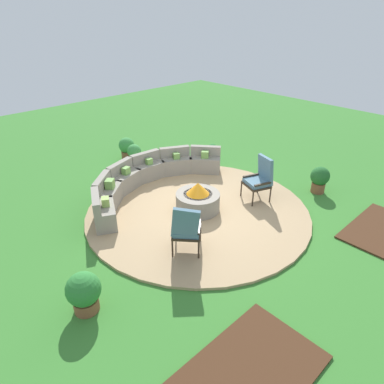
% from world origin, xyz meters
% --- Properties ---
extents(ground_plane, '(24.00, 24.00, 0.00)m').
position_xyz_m(ground_plane, '(0.00, 0.00, 0.00)').
color(ground_plane, '#387A2D').
extents(patio_circle, '(5.28, 5.28, 0.06)m').
position_xyz_m(patio_circle, '(0.00, 0.00, 0.03)').
color(patio_circle, tan).
rests_on(patio_circle, ground_plane).
extents(mulch_bed_left, '(2.02, 1.34, 0.04)m').
position_xyz_m(mulch_bed_left, '(-2.38, -3.44, 0.02)').
color(mulch_bed_left, '#472B19').
rests_on(mulch_bed_left, ground_plane).
extents(fire_pit, '(1.04, 1.04, 0.71)m').
position_xyz_m(fire_pit, '(0.00, 0.00, 0.33)').
color(fire_pit, gray).
rests_on(fire_pit, patio_circle).
extents(curved_stone_bench, '(4.42, 1.92, 0.74)m').
position_xyz_m(curved_stone_bench, '(-0.20, 1.70, 0.36)').
color(curved_stone_bench, gray).
rests_on(curved_stone_bench, patio_circle).
extents(lounge_chair_front_left, '(0.80, 0.83, 1.11)m').
position_xyz_m(lounge_chair_front_left, '(-1.29, -1.00, 0.62)').
color(lounge_chair_front_left, '#2D2319').
rests_on(lounge_chair_front_left, patio_circle).
extents(lounge_chair_front_right, '(0.72, 0.74, 1.12)m').
position_xyz_m(lounge_chair_front_right, '(1.49, -0.67, 0.63)').
color(lounge_chair_front_right, '#2D2319').
rests_on(lounge_chair_front_right, patio_circle).
extents(potted_plant_0, '(0.49, 0.49, 0.71)m').
position_xyz_m(potted_plant_0, '(3.00, -1.48, 0.39)').
color(potted_plant_0, brown).
rests_on(potted_plant_0, ground_plane).
extents(potted_plant_1, '(0.42, 0.42, 0.72)m').
position_xyz_m(potted_plant_1, '(0.44, 3.20, 0.39)').
color(potted_plant_1, '#A89E8E').
rests_on(potted_plant_1, ground_plane).
extents(potted_plant_2, '(0.56, 0.56, 0.72)m').
position_xyz_m(potted_plant_2, '(-3.43, -0.94, 0.38)').
color(potted_plant_2, brown).
rests_on(potted_plant_2, ground_plane).
extents(potted_plant_3, '(0.32, 0.32, 0.50)m').
position_xyz_m(potted_plant_3, '(2.62, 2.02, 0.28)').
color(potted_plant_3, '#A89E8E').
rests_on(potted_plant_3, ground_plane).
extents(potted_plant_4, '(0.50, 0.50, 0.70)m').
position_xyz_m(potted_plant_4, '(0.65, 3.93, 0.38)').
color(potted_plant_4, brown).
rests_on(potted_plant_4, ground_plane).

